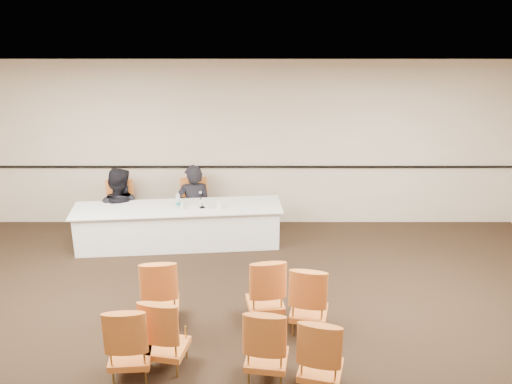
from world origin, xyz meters
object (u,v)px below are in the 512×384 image
(microphone, at_px, (202,201))
(aud_chair_front_mid, at_px, (265,289))
(panelist_second, at_px, (120,216))
(aud_chair_front_left, at_px, (160,290))
(coffee_cup, at_px, (219,205))
(aud_chair_back_right, at_px, (321,352))
(aud_chair_back_mid, at_px, (267,342))
(aud_chair_extra, at_px, (166,331))
(water_bottle, at_px, (178,200))
(drinking_glass, at_px, (182,206))
(panel_table, at_px, (178,226))
(panelist_main, at_px, (194,211))
(aud_chair_front_right, at_px, (309,297))
(aud_chair_back_left, at_px, (129,340))
(panelist_main_chair, at_px, (194,207))
(panelist_second_chair, at_px, (120,209))

(microphone, height_order, aud_chair_front_mid, aud_chair_front_mid)
(panelist_second, bearing_deg, aud_chair_front_left, 124.93)
(coffee_cup, bearing_deg, aud_chair_back_right, -69.59)
(aud_chair_back_mid, bearing_deg, aud_chair_extra, 177.93)
(water_bottle, bearing_deg, drinking_glass, -49.24)
(panel_table, bearing_deg, aud_chair_front_mid, -63.07)
(panelist_main, height_order, panelist_second, panelist_main)
(aud_chair_front_right, distance_m, aud_chair_extra, 1.87)
(microphone, height_order, aud_chair_front_right, aud_chair_front_right)
(microphone, height_order, aud_chair_back_left, aud_chair_back_left)
(aud_chair_back_left, bearing_deg, panelist_main_chair, 80.98)
(aud_chair_front_left, xyz_separation_m, aud_chair_extra, (0.21, -0.93, 0.00))
(panel_table, relative_size, drinking_glass, 34.76)
(panel_table, height_order, aud_chair_back_left, aud_chair_back_left)
(panelist_second_chair, xyz_separation_m, aud_chair_back_right, (3.11, -4.07, 0.00))
(aud_chair_front_mid, bearing_deg, panel_table, 113.11)
(microphone, bearing_deg, water_bottle, 159.15)
(water_bottle, bearing_deg, aud_chair_extra, -85.51)
(panelist_second_chair, bearing_deg, aud_chair_front_right, -48.83)
(panelist_main, relative_size, microphone, 6.83)
(panelist_main, height_order, aud_chair_front_mid, panelist_main)
(coffee_cup, height_order, aud_chair_extra, aud_chair_extra)
(panelist_second_chair, height_order, aud_chair_front_right, same)
(panelist_main, xyz_separation_m, aud_chair_extra, (0.05, -3.79, 0.08))
(panelist_second, distance_m, aud_chair_front_mid, 3.71)
(panelist_second, bearing_deg, water_bottle, 170.78)
(water_bottle, relative_size, aud_chair_back_left, 0.26)
(panelist_main, relative_size, drinking_glass, 17.24)
(panelist_main, bearing_deg, coffee_cup, 120.12)
(aud_chair_back_right, height_order, aud_chair_extra, same)
(drinking_glass, xyz_separation_m, aud_chair_back_left, (-0.21, -3.32, -0.27))
(panelist_main_chair, height_order, aud_chair_front_mid, same)
(panel_table, relative_size, panelist_second, 1.94)
(drinking_glass, distance_m, aud_chair_back_left, 3.34)
(panelist_second_chair, distance_m, coffee_cup, 1.87)
(microphone, relative_size, aud_chair_back_right, 0.27)
(aud_chair_front_left, bearing_deg, aud_chair_back_right, -40.76)
(coffee_cup, bearing_deg, drinking_glass, -178.04)
(panelist_main_chair, distance_m, aud_chair_front_right, 3.53)
(aud_chair_front_left, distance_m, aud_chair_front_mid, 1.37)
(aud_chair_front_right, height_order, aud_chair_back_mid, same)
(panelist_second, relative_size, panelist_second_chair, 1.89)
(panelist_second_chair, bearing_deg, coffee_cup, -20.99)
(drinking_glass, bearing_deg, panelist_main, 79.41)
(panel_table, relative_size, aud_chair_front_left, 3.66)
(panel_table, bearing_deg, panelist_main, 63.30)
(microphone, bearing_deg, aud_chair_back_right, -81.86)
(water_bottle, bearing_deg, panelist_second_chair, 158.62)
(aud_chair_front_left, bearing_deg, panelist_second_chair, 106.22)
(aud_chair_front_mid, height_order, aud_chair_back_right, same)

